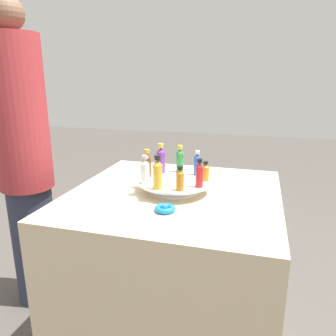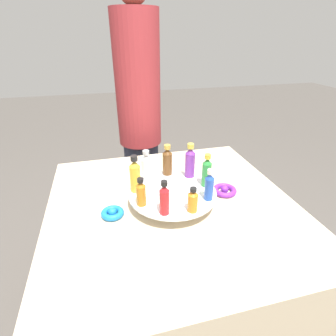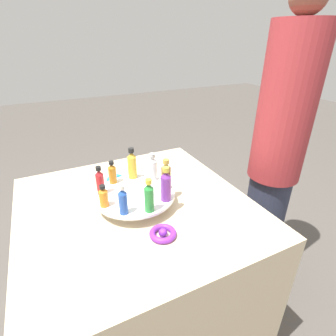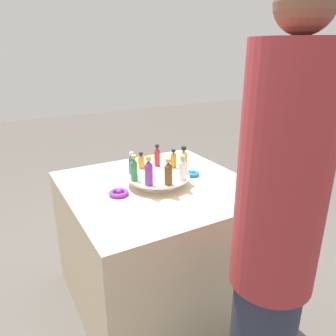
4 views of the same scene
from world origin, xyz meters
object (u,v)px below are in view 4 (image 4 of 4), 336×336
object	(u,v)px
bottle_gold	(184,161)
bottle_blue	(132,164)
bottle_green	(134,169)
bottle_amber	(173,159)
ribbon_bow_purple	(119,193)
display_stand	(158,178)
bottle_brown	(168,173)
bottle_clear	(182,169)
ribbon_bow_blue	(192,173)
person_figure	(273,246)
bottle_purple	(149,172)
bottle_red	(157,156)
bottle_orange	(141,161)

from	to	relation	value
bottle_gold	bottle_blue	bearing A→B (deg)	153.78
bottle_gold	bottle_green	xyz separation A→B (m)	(-0.28, 0.03, -0.01)
bottle_amber	ribbon_bow_purple	bearing A→B (deg)	-167.87
display_stand	bottle_blue	size ratio (longest dim) A/B	2.79
bottle_blue	ribbon_bow_purple	bearing A→B (deg)	-138.99
bottle_brown	display_stand	bearing A→B (deg)	83.78
bottle_amber	bottle_blue	distance (m)	0.25
bottle_clear	ribbon_bow_blue	size ratio (longest dim) A/B	1.53
bottle_green	bottle_clear	world-z (taller)	bottle_green
bottle_clear	person_figure	world-z (taller)	person_figure
bottle_amber	bottle_clear	world-z (taller)	bottle_clear
bottle_amber	ribbon_bow_purple	distance (m)	0.39
bottle_gold	bottle_green	size ratio (longest dim) A/B	1.09
display_stand	ribbon_bow_blue	distance (m)	0.24
ribbon_bow_purple	bottle_amber	bearing A→B (deg)	12.13
bottle_purple	person_figure	bearing A→B (deg)	-82.28
bottle_purple	bottle_brown	xyz separation A→B (m)	(0.09, -0.04, -0.01)
bottle_gold	person_figure	xyz separation A→B (m)	(-0.14, -0.79, -0.04)
bottle_blue	bottle_clear	bearing A→B (deg)	-46.22
bottle_green	ribbon_bow_purple	bearing A→B (deg)	-172.75
bottle_gold	bottle_amber	size ratio (longest dim) A/B	1.39
bottle_red	bottle_green	distance (m)	0.25
bottle_gold	bottle_amber	distance (m)	0.10
bottle_red	bottle_orange	xyz separation A→B (m)	(-0.10, 0.01, -0.02)
bottle_purple	ribbon_bow_blue	size ratio (longest dim) A/B	1.75
bottle_clear	ribbon_bow_blue	world-z (taller)	bottle_clear
person_figure	ribbon_bow_purple	bearing A→B (deg)	16.44
display_stand	bottle_red	size ratio (longest dim) A/B	2.69
bottle_purple	bottle_green	bearing A→B (deg)	113.78
bottle_orange	bottle_green	size ratio (longest dim) A/B	0.67
bottle_orange	ribbon_bow_purple	world-z (taller)	bottle_orange
ribbon_bow_purple	bottle_green	bearing A→B (deg)	7.25
bottle_brown	bottle_clear	size ratio (longest dim) A/B	1.04
display_stand	bottle_purple	xyz separation A→B (m)	(-0.10, -0.10, 0.09)
bottle_gold	ribbon_bow_blue	xyz separation A→B (m)	(0.10, 0.06, -0.11)
bottle_green	bottle_brown	bearing A→B (deg)	-46.22
bottle_gold	bottle_brown	distance (m)	0.18
display_stand	person_figure	xyz separation A→B (m)	(-0.00, -0.83, 0.05)
bottle_red	person_figure	world-z (taller)	person_figure
bottle_amber	bottle_gold	bearing A→B (deg)	-86.22
bottle_orange	bottle_purple	xyz separation A→B (m)	(-0.07, -0.24, 0.03)
bottle_amber	ribbon_bow_blue	world-z (taller)	bottle_amber
person_figure	bottle_blue	bearing A→B (deg)	7.26
display_stand	ribbon_bow_purple	size ratio (longest dim) A/B	3.40
bottle_gold	bottle_purple	world-z (taller)	same
bottle_gold	person_figure	distance (m)	0.80
display_stand	person_figure	bearing A→B (deg)	-90.33
bottle_red	display_stand	bearing A→B (deg)	-116.22
bottle_amber	bottle_orange	bearing A→B (deg)	153.78
person_figure	ribbon_bow_blue	bearing A→B (deg)	-15.60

